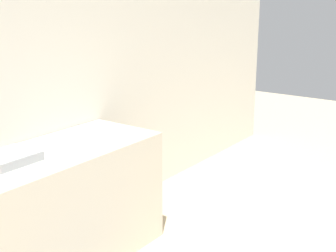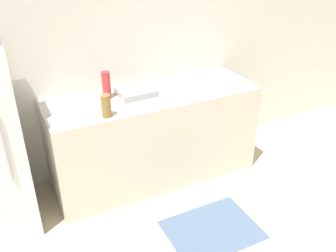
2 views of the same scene
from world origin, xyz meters
name	(u,v)px [view 1 (image 1 of 2)]	position (x,y,z in m)	size (l,w,h in m)	color
wall_back	(5,89)	(0.00, 3.38, 1.30)	(8.00, 0.06, 2.60)	silver
counter	(37,218)	(-0.10, 3.00, 0.45)	(1.97, 0.69, 0.89)	beige
sink_basin	(9,158)	(-0.25, 3.05, 0.92)	(0.33, 0.30, 0.06)	#9EA3A8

